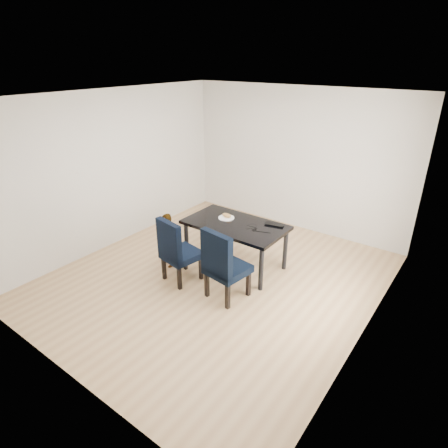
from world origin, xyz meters
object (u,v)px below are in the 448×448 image
Objects in this scene: chair_right at (228,263)px; plate at (226,218)px; child at (167,240)px; chair_left at (181,249)px; dining_table at (235,244)px; laptop at (275,223)px.

chair_right reaches higher than plate.
child reaches higher than plate.
chair_left is 1.14× the size of child.
dining_table is 1.77× the size of child.
laptop reaches higher than plate.
plate is (-0.24, 0.09, 0.38)m from dining_table.
chair_right is 4.16× the size of plate.
laptop is (0.93, 1.18, 0.25)m from chair_left.
dining_table is at bearing 22.30° from laptop.
chair_right is 1.19× the size of child.
child is 1.03m from plate.
child is at bearing -177.66° from chair_right.
plate is (0.64, 0.74, 0.31)m from child.
laptop is (0.52, 0.35, 0.39)m from dining_table.
dining_table is 0.90m from chair_right.
chair_right is 3.61× the size of laptop.
chair_right reaches higher than chair_left.
plate is (0.17, 0.91, 0.24)m from chair_left.
chair_right reaches higher than child.
child is at bearing -143.25° from dining_table.
plate is at bearing 135.07° from chair_right.
child is 3.48× the size of plate.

